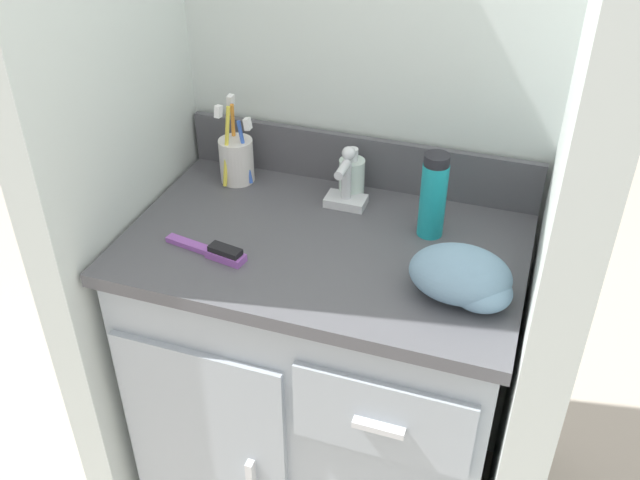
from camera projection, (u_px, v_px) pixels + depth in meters
wall_back at (370, 56)px, 1.55m from camera, size 1.00×0.08×2.20m
wall_left at (108, 82)px, 1.43m from camera, size 0.08×0.60×2.20m
wall_right at (587, 150)px, 1.18m from camera, size 0.08×0.60×2.20m
vanity at (322, 377)px, 1.69m from camera, size 0.82×0.54×0.81m
backsplash at (359, 161)px, 1.63m from camera, size 0.82×0.02×0.12m
sink_faucet at (346, 186)px, 1.56m from camera, size 0.09×0.09×0.14m
toothbrush_cup at (236, 158)px, 1.65m from camera, size 0.09×0.10×0.21m
soap_dispenser at (353, 177)px, 1.59m from camera, size 0.06×0.06×0.12m
shaving_cream_can at (433, 196)px, 1.44m from camera, size 0.05×0.05×0.18m
hairbrush at (215, 251)px, 1.42m from camera, size 0.19×0.06×0.03m
hand_towel at (465, 278)px, 1.29m from camera, size 0.19×0.15×0.09m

